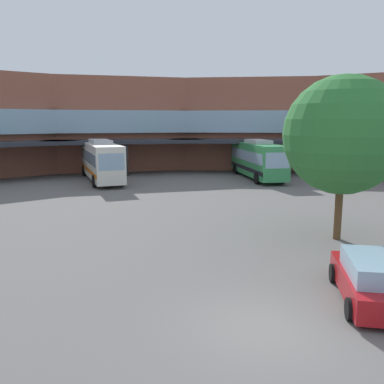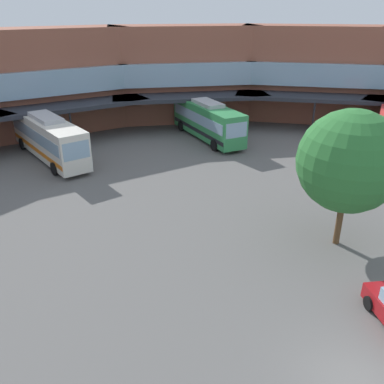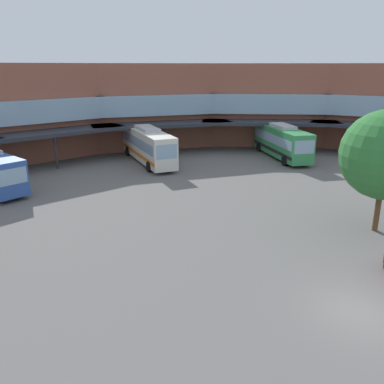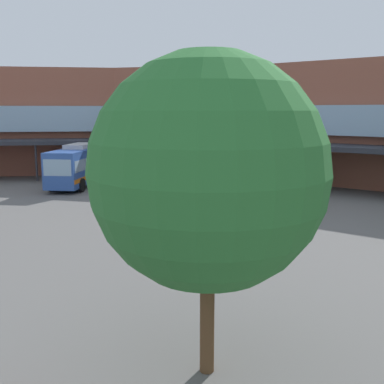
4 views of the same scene
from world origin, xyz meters
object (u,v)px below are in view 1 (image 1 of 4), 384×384
parked_car (372,280)px  plaza_tree (343,135)px  bus_0 (258,159)px  bus_2 (101,160)px

parked_car → plaza_tree: (3.21, 6.46, 4.32)m
bus_0 → parked_car: 28.84m
bus_2 → parked_car: size_ratio=2.63×
bus_2 → plaza_tree: bearing=17.8°
bus_0 → bus_2: (-15.36, 2.53, 0.04)m
plaza_tree → parked_car: bearing=-116.4°
bus_2 → parked_car: bus_2 is taller
bus_0 → plaza_tree: 21.95m
bus_0 → plaza_tree: bearing=-7.7°
plaza_tree → bus_2: bearing=113.2°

